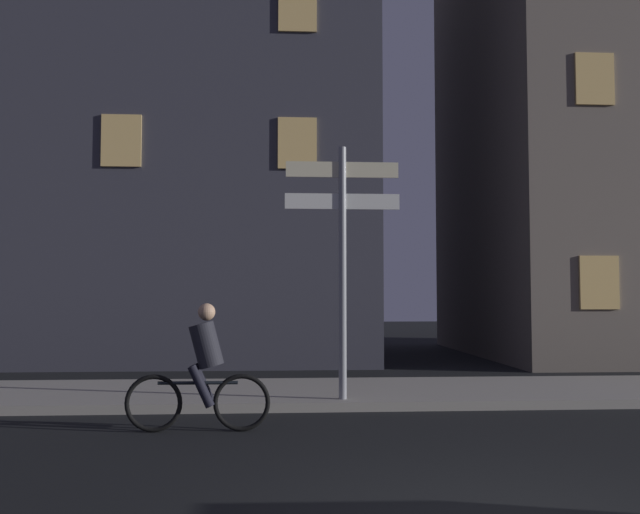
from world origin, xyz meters
name	(u,v)px	position (x,y,z in m)	size (l,w,h in m)	color
sidewalk_kerb	(381,392)	(0.00, 6.68, 0.07)	(40.00, 3.05, 0.14)	gray
signpost	(342,245)	(-0.77, 5.51, 2.49)	(1.77, 0.12, 3.86)	gray
cyclist	(202,372)	(-2.71, 3.83, 0.75)	(1.82, 0.32, 1.61)	black
building_left_block	(156,27)	(-5.31, 15.09, 9.60)	(12.05, 8.59, 19.20)	#383842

